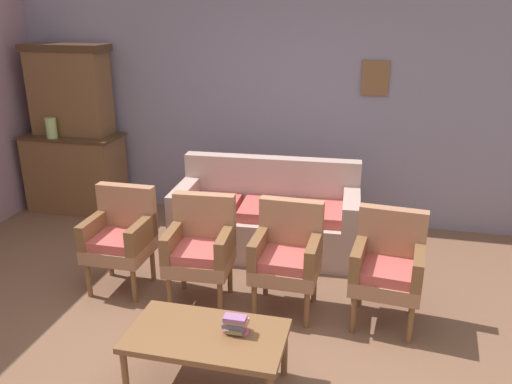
{
  "coord_description": "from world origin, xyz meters",
  "views": [
    {
      "loc": [
        0.95,
        -3.02,
        2.36
      ],
      "look_at": [
        -0.02,
        1.04,
        0.85
      ],
      "focal_mm": 36.17,
      "sensor_mm": 36.0,
      "label": 1
    }
  ],
  "objects_px": {
    "floral_couch": "(267,219)",
    "coffee_table": "(207,339)",
    "vase_on_cabinet": "(51,128)",
    "armchair_near_cabinet": "(287,253)",
    "armchair_near_couch_end": "(201,246)",
    "armchair_row_middle": "(121,234)",
    "side_cabinet": "(76,172)",
    "book_stack_on_table": "(235,324)",
    "armchair_by_doorway": "(388,264)"
  },
  "relations": [
    {
      "from": "side_cabinet",
      "to": "floral_couch",
      "type": "height_order",
      "value": "side_cabinet"
    },
    {
      "from": "vase_on_cabinet",
      "to": "armchair_by_doorway",
      "type": "distance_m",
      "value": 4.09
    },
    {
      "from": "armchair_near_cabinet",
      "to": "armchair_row_middle",
      "type": "bearing_deg",
      "value": 179.34
    },
    {
      "from": "armchair_near_couch_end",
      "to": "side_cabinet",
      "type": "bearing_deg",
      "value": 142.87
    },
    {
      "from": "floral_couch",
      "to": "armchair_by_doorway",
      "type": "height_order",
      "value": "same"
    },
    {
      "from": "side_cabinet",
      "to": "armchair_near_cabinet",
      "type": "bearing_deg",
      "value": -29.14
    },
    {
      "from": "armchair_near_couch_end",
      "to": "armchair_by_doorway",
      "type": "xyz_separation_m",
      "value": [
        1.5,
        0.02,
        0.0
      ]
    },
    {
      "from": "armchair_row_middle",
      "to": "armchair_by_doorway",
      "type": "distance_m",
      "value": 2.25
    },
    {
      "from": "armchair_near_couch_end",
      "to": "book_stack_on_table",
      "type": "height_order",
      "value": "armchair_near_couch_end"
    },
    {
      "from": "vase_on_cabinet",
      "to": "armchair_near_couch_end",
      "type": "height_order",
      "value": "vase_on_cabinet"
    },
    {
      "from": "armchair_near_couch_end",
      "to": "armchair_row_middle",
      "type": "bearing_deg",
      "value": 176.28
    },
    {
      "from": "floral_couch",
      "to": "coffee_table",
      "type": "bearing_deg",
      "value": -88.21
    },
    {
      "from": "armchair_by_doorway",
      "to": "coffee_table",
      "type": "relative_size",
      "value": 0.9
    },
    {
      "from": "coffee_table",
      "to": "book_stack_on_table",
      "type": "bearing_deg",
      "value": 15.92
    },
    {
      "from": "armchair_by_doorway",
      "to": "book_stack_on_table",
      "type": "relative_size",
      "value": 5.49
    },
    {
      "from": "vase_on_cabinet",
      "to": "armchair_row_middle",
      "type": "xyz_separation_m",
      "value": [
        1.54,
        -1.41,
        -0.55
      ]
    },
    {
      "from": "book_stack_on_table",
      "to": "vase_on_cabinet",
      "type": "bearing_deg",
      "value": 139.49
    },
    {
      "from": "vase_on_cabinet",
      "to": "floral_couch",
      "type": "relative_size",
      "value": 0.13
    },
    {
      "from": "book_stack_on_table",
      "to": "armchair_near_cabinet",
      "type": "bearing_deg",
      "value": 81.7
    },
    {
      "from": "vase_on_cabinet",
      "to": "armchair_by_doorway",
      "type": "height_order",
      "value": "vase_on_cabinet"
    },
    {
      "from": "armchair_row_middle",
      "to": "coffee_table",
      "type": "distance_m",
      "value": 1.58
    },
    {
      "from": "side_cabinet",
      "to": "floral_couch",
      "type": "distance_m",
      "value": 2.56
    },
    {
      "from": "armchair_by_doorway",
      "to": "armchair_near_cabinet",
      "type": "bearing_deg",
      "value": 179.41
    },
    {
      "from": "armchair_by_doorway",
      "to": "vase_on_cabinet",
      "type": "bearing_deg",
      "value": 159.29
    },
    {
      "from": "armchair_near_couch_end",
      "to": "armchair_near_cabinet",
      "type": "bearing_deg",
      "value": 2.52
    },
    {
      "from": "floral_couch",
      "to": "armchair_near_cabinet",
      "type": "relative_size",
      "value": 2.06
    },
    {
      "from": "vase_on_cabinet",
      "to": "armchair_by_doorway",
      "type": "xyz_separation_m",
      "value": [
        3.79,
        -1.43,
        -0.55
      ]
    },
    {
      "from": "armchair_row_middle",
      "to": "book_stack_on_table",
      "type": "distance_m",
      "value": 1.67
    },
    {
      "from": "coffee_table",
      "to": "armchair_near_couch_end",
      "type": "bearing_deg",
      "value": 110.82
    },
    {
      "from": "armchair_near_cabinet",
      "to": "coffee_table",
      "type": "bearing_deg",
      "value": -106.92
    },
    {
      "from": "armchair_row_middle",
      "to": "armchair_by_doorway",
      "type": "relative_size",
      "value": 1.0
    },
    {
      "from": "vase_on_cabinet",
      "to": "armchair_near_cabinet",
      "type": "xyz_separation_m",
      "value": [
        3.01,
        -1.43,
        -0.55
      ]
    },
    {
      "from": "armchair_near_couch_end",
      "to": "armchair_by_doorway",
      "type": "relative_size",
      "value": 1.0
    },
    {
      "from": "floral_couch",
      "to": "armchair_row_middle",
      "type": "xyz_separation_m",
      "value": [
        -1.07,
        -1.03,
        0.17
      ]
    },
    {
      "from": "armchair_row_middle",
      "to": "armchair_near_couch_end",
      "type": "height_order",
      "value": "same"
    },
    {
      "from": "armchair_near_cabinet",
      "to": "side_cabinet",
      "type": "bearing_deg",
      "value": 150.86
    },
    {
      "from": "vase_on_cabinet",
      "to": "floral_couch",
      "type": "height_order",
      "value": "vase_on_cabinet"
    },
    {
      "from": "vase_on_cabinet",
      "to": "armchair_near_couch_end",
      "type": "xyz_separation_m",
      "value": [
        2.29,
        -1.46,
        -0.55
      ]
    },
    {
      "from": "floral_couch",
      "to": "book_stack_on_table",
      "type": "relative_size",
      "value": 11.34
    },
    {
      "from": "side_cabinet",
      "to": "vase_on_cabinet",
      "type": "xyz_separation_m",
      "value": [
        -0.13,
        -0.18,
        0.58
      ]
    },
    {
      "from": "armchair_near_couch_end",
      "to": "coffee_table",
      "type": "height_order",
      "value": "armchair_near_couch_end"
    },
    {
      "from": "vase_on_cabinet",
      "to": "armchair_near_cabinet",
      "type": "height_order",
      "value": "vase_on_cabinet"
    },
    {
      "from": "armchair_row_middle",
      "to": "armchair_near_couch_end",
      "type": "distance_m",
      "value": 0.75
    },
    {
      "from": "vase_on_cabinet",
      "to": "book_stack_on_table",
      "type": "relative_size",
      "value": 1.42
    },
    {
      "from": "floral_couch",
      "to": "book_stack_on_table",
      "type": "distance_m",
      "value": 2.08
    },
    {
      "from": "vase_on_cabinet",
      "to": "armchair_row_middle",
      "type": "distance_m",
      "value": 2.16
    },
    {
      "from": "floral_couch",
      "to": "side_cabinet",
      "type": "bearing_deg",
      "value": 167.26
    },
    {
      "from": "vase_on_cabinet",
      "to": "coffee_table",
      "type": "relative_size",
      "value": 0.23
    },
    {
      "from": "armchair_near_cabinet",
      "to": "book_stack_on_table",
      "type": "relative_size",
      "value": 5.49
    },
    {
      "from": "floral_couch",
      "to": "armchair_near_couch_end",
      "type": "distance_m",
      "value": 1.14
    }
  ]
}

